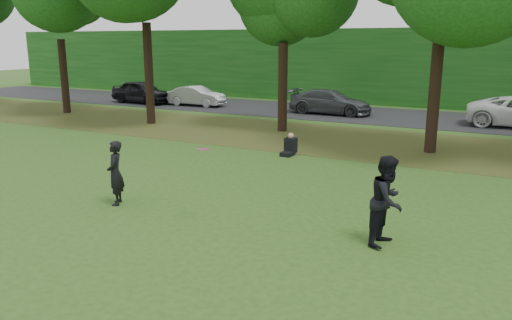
{
  "coord_description": "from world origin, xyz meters",
  "views": [
    {
      "loc": [
        6.73,
        -7.49,
        4.2
      ],
      "look_at": [
        1.14,
        3.23,
        1.3
      ],
      "focal_mm": 35.0,
      "sensor_mm": 36.0,
      "label": 1
    }
  ],
  "objects_px": {
    "player_left": "(115,173)",
    "seated_person": "(290,147)",
    "frisbee": "(204,149)",
    "player_right": "(387,201)"
  },
  "relations": [
    {
      "from": "player_left",
      "to": "seated_person",
      "type": "distance_m",
      "value": 7.66
    },
    {
      "from": "frisbee",
      "to": "player_right",
      "type": "bearing_deg",
      "value": 10.59
    },
    {
      "from": "player_right",
      "to": "frisbee",
      "type": "relative_size",
      "value": 5.95
    },
    {
      "from": "frisbee",
      "to": "player_left",
      "type": "bearing_deg",
      "value": 177.19
    },
    {
      "from": "frisbee",
      "to": "seated_person",
      "type": "relative_size",
      "value": 0.39
    },
    {
      "from": "player_right",
      "to": "player_left",
      "type": "bearing_deg",
      "value": 103.31
    },
    {
      "from": "player_right",
      "to": "seated_person",
      "type": "bearing_deg",
      "value": 45.51
    },
    {
      "from": "frisbee",
      "to": "seated_person",
      "type": "xyz_separation_m",
      "value": [
        -1.17,
        7.59,
        -1.49
      ]
    },
    {
      "from": "frisbee",
      "to": "seated_person",
      "type": "bearing_deg",
      "value": 98.75
    },
    {
      "from": "seated_person",
      "to": "frisbee",
      "type": "bearing_deg",
      "value": -80.05
    }
  ]
}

